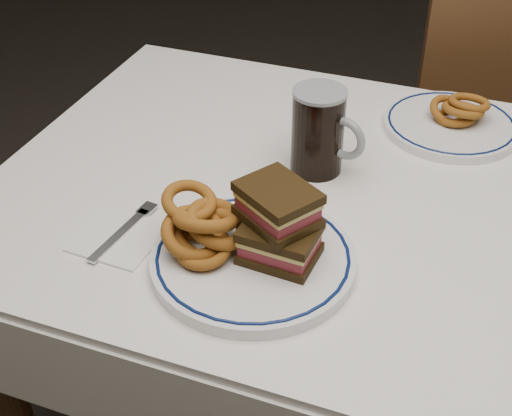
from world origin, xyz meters
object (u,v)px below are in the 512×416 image
(chair_far, at_px, (480,132))
(beer_mug, at_px, (319,131))
(main_plate, at_px, (253,259))
(reuben_sandwich, at_px, (279,224))
(far_plate, at_px, (450,125))

(chair_far, bearing_deg, beer_mug, -109.35)
(main_plate, bearing_deg, reuben_sandwich, 24.81)
(reuben_sandwich, height_order, far_plate, reuben_sandwich)
(beer_mug, bearing_deg, reuben_sandwich, -86.15)
(reuben_sandwich, xyz_separation_m, far_plate, (0.18, 0.48, -0.07))
(reuben_sandwich, relative_size, beer_mug, 0.89)
(main_plate, xyz_separation_m, reuben_sandwich, (0.03, 0.02, 0.06))
(main_plate, relative_size, far_plate, 1.19)
(main_plate, distance_m, reuben_sandwich, 0.07)
(chair_far, height_order, reuben_sandwich, chair_far)
(beer_mug, distance_m, far_plate, 0.31)
(reuben_sandwich, xyz_separation_m, beer_mug, (-0.02, 0.26, 0.00))
(main_plate, bearing_deg, chair_far, 74.98)
(far_plate, bearing_deg, chair_far, 84.07)
(beer_mug, bearing_deg, far_plate, 47.93)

